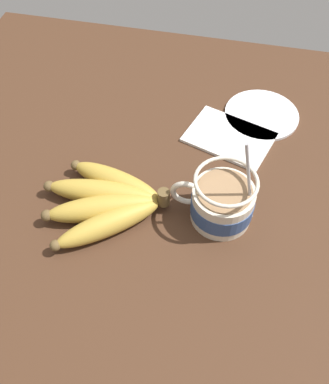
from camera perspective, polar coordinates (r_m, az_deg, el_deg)
table at (r=71.36cm, az=0.50°, el=-5.07°), size 107.77×107.77×3.84cm
coffee_mug at (r=68.14cm, az=7.64°, el=-1.39°), size 13.61×10.05×17.46cm
banana_bunch at (r=70.40cm, az=-7.72°, el=-1.21°), size 21.35×19.38×4.40cm
napkin at (r=82.69cm, az=8.64°, el=7.25°), size 18.15×15.14×0.60cm
small_plate at (r=88.44cm, az=12.82°, el=10.04°), size 14.60×14.60×0.60cm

